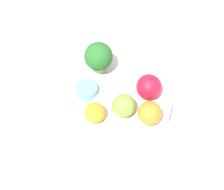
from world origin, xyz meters
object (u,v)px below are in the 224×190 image
apple_green (149,87)px  broccoli (98,57)px  bowl (112,102)px  napkin (208,66)px  small_cup (86,90)px  apple_red (124,106)px  orange_back (150,113)px  orange_front (95,113)px

apple_green → broccoli: bearing=-34.4°
bowl → napkin: size_ratio=1.41×
apple_green → bowl: bearing=4.4°
bowl → apple_green: apple_green is taller
small_cup → apple_red: bearing=144.6°
apple_green → orange_back: 0.06m
apple_red → broccoli: bearing=-67.1°
apple_green → orange_front: apple_green is taller
bowl → apple_green: bearing=-175.6°
apple_red → apple_green: (-0.05, -0.04, 0.00)m
orange_front → napkin: bearing=-150.3°
orange_front → small_cup: size_ratio=0.88×
apple_red → bowl: bearing=-59.3°
apple_red → apple_green: apple_green is taller
bowl → small_cup: (0.05, -0.02, 0.02)m
bowl → broccoli: 0.10m
bowl → orange_front: 0.07m
orange_back → apple_green: bearing=-93.8°
bowl → apple_red: 0.06m
orange_front → orange_back: orange_back is taller
orange_front → small_cup: 0.07m
apple_green → orange_back: bearing=86.2°
apple_green → orange_front: size_ratio=1.27×
orange_front → broccoli: bearing=-94.9°
small_cup → orange_back: bearing=149.6°
broccoli → orange_back: 0.16m
orange_back → napkin: size_ratio=0.27×
orange_back → small_cup: orange_back is taller
broccoli → apple_red: (-0.04, 0.11, -0.02)m
orange_back → orange_front: bearing=-4.1°
broccoli → apple_red: size_ratio=1.62×
napkin → orange_front: bearing=29.7°
apple_red → napkin: size_ratio=0.27×
bowl → apple_red: size_ratio=5.19×
napkin → apple_green: bearing=32.3°
broccoli → napkin: (-0.24, -0.03, -0.07)m
orange_front → orange_back: size_ratio=0.87×
bowl → apple_red: bearing=120.7°
bowl → apple_green: 0.08m
apple_red → napkin: bearing=-146.1°
bowl → broccoli: size_ratio=3.19×
orange_front → small_cup: (0.02, -0.06, -0.01)m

